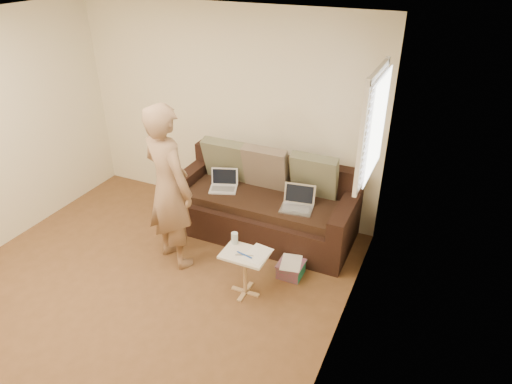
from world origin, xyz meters
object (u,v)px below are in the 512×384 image
laptop_silver (296,210)px  laptop_white (223,190)px  drinking_glass (235,238)px  striped_box (291,269)px  side_table (245,273)px  person (169,187)px  sofa (263,203)px

laptop_silver → laptop_white: (-0.97, 0.07, 0.00)m
laptop_silver → drinking_glass: size_ratio=2.98×
laptop_silver → striped_box: 0.67m
laptop_white → side_table: bearing=-72.5°
side_table → person: bearing=168.8°
laptop_white → side_table: laptop_white is taller
side_table → drinking_glass: bearing=145.5°
sofa → drinking_glass: size_ratio=18.33×
drinking_glass → striped_box: (0.50, 0.34, -0.47)m
laptop_white → side_table: (0.79, -1.02, -0.27)m
sofa → laptop_white: sofa is taller
laptop_silver → laptop_white: size_ratio=1.09×
sofa → striped_box: sofa is taller
laptop_silver → side_table: 1.01m
sofa → person: bearing=-127.2°
sofa → striped_box: (0.62, -0.64, -0.34)m
sofa → laptop_silver: bearing=-16.6°
sofa → side_table: size_ratio=4.40×
sofa → striped_box: bearing=-46.0°
drinking_glass → striped_box: bearing=34.1°
side_table → striped_box: (0.33, 0.45, -0.16)m
laptop_silver → side_table: laptop_silver is taller
laptop_silver → striped_box: size_ratio=1.32×
side_table → drinking_glass: 0.37m
person → drinking_glass: person is taller
sofa → laptop_white: size_ratio=6.72×
side_table → drinking_glass: drinking_glass is taller
person → drinking_glass: bearing=-163.3°
laptop_silver → laptop_white: same height
laptop_white → striped_box: laptop_white is taller
sofa → laptop_white: 0.51m
sofa → side_table: sofa is taller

